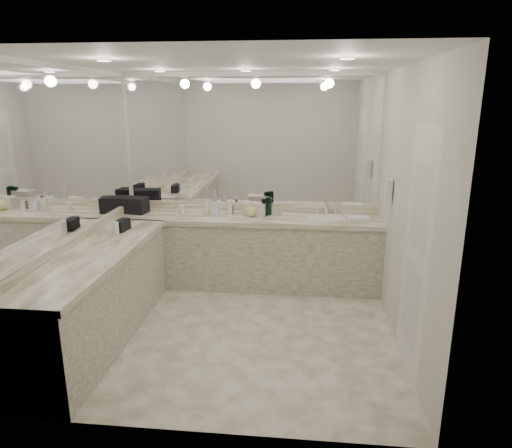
# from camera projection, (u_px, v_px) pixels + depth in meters

# --- Properties ---
(floor) EXTENTS (3.20, 3.20, 0.00)m
(floor) POSITION_uv_depth(u_px,v_px,m) (236.00, 330.00, 4.68)
(floor) COLOR beige
(floor) RESTS_ON ground
(ceiling) EXTENTS (3.20, 3.20, 0.00)m
(ceiling) POSITION_uv_depth(u_px,v_px,m) (232.00, 62.00, 3.99)
(ceiling) COLOR white
(ceiling) RESTS_ON floor
(wall_back) EXTENTS (3.20, 0.02, 2.60)m
(wall_back) POSITION_uv_depth(u_px,v_px,m) (252.00, 180.00, 5.77)
(wall_back) COLOR beige
(wall_back) RESTS_ON floor
(wall_left) EXTENTS (0.02, 3.00, 2.60)m
(wall_left) POSITION_uv_depth(u_px,v_px,m) (74.00, 203.00, 4.49)
(wall_left) COLOR beige
(wall_left) RESTS_ON floor
(wall_right) EXTENTS (0.02, 3.00, 2.60)m
(wall_right) POSITION_uv_depth(u_px,v_px,m) (407.00, 211.00, 4.18)
(wall_right) COLOR beige
(wall_right) RESTS_ON floor
(vanity_back_base) EXTENTS (3.20, 0.60, 0.84)m
(vanity_back_base) POSITION_uv_depth(u_px,v_px,m) (249.00, 253.00, 5.72)
(vanity_back_base) COLOR beige
(vanity_back_base) RESTS_ON floor
(vanity_back_top) EXTENTS (3.20, 0.64, 0.06)m
(vanity_back_top) POSITION_uv_depth(u_px,v_px,m) (249.00, 219.00, 5.59)
(vanity_back_top) COLOR #F0E5CB
(vanity_back_top) RESTS_ON vanity_back_base
(vanity_left_base) EXTENTS (0.60, 2.40, 0.84)m
(vanity_left_base) POSITION_uv_depth(u_px,v_px,m) (98.00, 299.00, 4.41)
(vanity_left_base) COLOR beige
(vanity_left_base) RESTS_ON floor
(vanity_left_top) EXTENTS (0.64, 2.42, 0.06)m
(vanity_left_top) POSITION_uv_depth(u_px,v_px,m) (94.00, 255.00, 4.29)
(vanity_left_top) COLOR #F0E5CB
(vanity_left_top) RESTS_ON vanity_left_base
(backsplash_back) EXTENTS (3.20, 0.04, 0.10)m
(backsplash_back) POSITION_uv_depth(u_px,v_px,m) (252.00, 207.00, 5.85)
(backsplash_back) COLOR #F0E5CB
(backsplash_back) RESTS_ON vanity_back_top
(backsplash_left) EXTENTS (0.04, 3.00, 0.10)m
(backsplash_left) POSITION_uv_depth(u_px,v_px,m) (79.00, 237.00, 4.58)
(backsplash_left) COLOR #F0E5CB
(backsplash_left) RESTS_ON vanity_left_top
(mirror_back) EXTENTS (3.12, 0.01, 1.55)m
(mirror_back) POSITION_uv_depth(u_px,v_px,m) (251.00, 142.00, 5.63)
(mirror_back) COLOR white
(mirror_back) RESTS_ON wall_back
(mirror_left) EXTENTS (0.01, 2.92, 1.55)m
(mirror_left) POSITION_uv_depth(u_px,v_px,m) (70.00, 154.00, 4.36)
(mirror_left) COLOR white
(mirror_left) RESTS_ON wall_left
(sink) EXTENTS (0.44, 0.44, 0.03)m
(sink) POSITION_uv_depth(u_px,v_px,m) (327.00, 218.00, 5.50)
(sink) COLOR white
(sink) RESTS_ON vanity_back_top
(faucet) EXTENTS (0.24, 0.16, 0.14)m
(faucet) POSITION_uv_depth(u_px,v_px,m) (327.00, 208.00, 5.68)
(faucet) COLOR silver
(faucet) RESTS_ON vanity_back_top
(wall_phone) EXTENTS (0.06, 0.10, 0.24)m
(wall_phone) POSITION_uv_depth(u_px,v_px,m) (389.00, 190.00, 4.84)
(wall_phone) COLOR white
(wall_phone) RESTS_ON wall_right
(door) EXTENTS (0.02, 0.82, 2.10)m
(door) POSITION_uv_depth(u_px,v_px,m) (415.00, 254.00, 3.76)
(door) COLOR white
(door) RESTS_ON wall_right
(black_toiletry_bag) EXTENTS (0.37, 0.27, 0.20)m
(black_toiletry_bag) POSITION_uv_depth(u_px,v_px,m) (133.00, 205.00, 5.73)
(black_toiletry_bag) COLOR black
(black_toiletry_bag) RESTS_ON vanity_back_top
(black_bag_spill) EXTENTS (0.12, 0.22, 0.12)m
(black_bag_spill) POSITION_uv_depth(u_px,v_px,m) (122.00, 225.00, 4.96)
(black_bag_spill) COLOR black
(black_bag_spill) RESTS_ON vanity_left_top
(cream_cosmetic_case) EXTENTS (0.30, 0.21, 0.16)m
(cream_cosmetic_case) POSITION_uv_depth(u_px,v_px,m) (255.00, 209.00, 5.62)
(cream_cosmetic_case) COLOR beige
(cream_cosmetic_case) RESTS_ON vanity_back_top
(hand_towel) EXTENTS (0.27, 0.20, 0.04)m
(hand_towel) POSITION_uv_depth(u_px,v_px,m) (359.00, 219.00, 5.39)
(hand_towel) COLOR white
(hand_towel) RESTS_ON vanity_back_top
(lotion_left) EXTENTS (0.06, 0.06, 0.14)m
(lotion_left) POSITION_uv_depth(u_px,v_px,m) (116.00, 229.00, 4.79)
(lotion_left) COLOR white
(lotion_left) RESTS_ON vanity_left_top
(soap_bottle_a) EXTENTS (0.08, 0.08, 0.19)m
(soap_bottle_a) POSITION_uv_depth(u_px,v_px,m) (207.00, 207.00, 5.64)
(soap_bottle_a) COLOR silver
(soap_bottle_a) RESTS_ON vanity_back_top
(soap_bottle_b) EXTENTS (0.08, 0.09, 0.17)m
(soap_bottle_b) POSITION_uv_depth(u_px,v_px,m) (216.00, 208.00, 5.61)
(soap_bottle_b) COLOR silver
(soap_bottle_b) RESTS_ON vanity_back_top
(soap_bottle_c) EXTENTS (0.17, 0.17, 0.19)m
(soap_bottle_c) POSITION_uv_depth(u_px,v_px,m) (251.00, 209.00, 5.55)
(soap_bottle_c) COLOR #D5CD76
(soap_bottle_c) RESTS_ON vanity_back_top
(green_bottle_0) EXTENTS (0.07, 0.07, 0.21)m
(green_bottle_0) POSITION_uv_depth(u_px,v_px,m) (265.00, 207.00, 5.61)
(green_bottle_0) COLOR #10432A
(green_bottle_0) RESTS_ON vanity_back_top
(green_bottle_1) EXTENTS (0.07, 0.07, 0.20)m
(green_bottle_1) POSITION_uv_depth(u_px,v_px,m) (265.00, 208.00, 5.58)
(green_bottle_1) COLOR #10432A
(green_bottle_1) RESTS_ON vanity_back_top
(green_bottle_2) EXTENTS (0.06, 0.06, 0.22)m
(green_bottle_2) POSITION_uv_depth(u_px,v_px,m) (268.00, 206.00, 5.62)
(green_bottle_2) COLOR #10432A
(green_bottle_2) RESTS_ON vanity_back_top
(green_bottle_3) EXTENTS (0.07, 0.07, 0.21)m
(green_bottle_3) POSITION_uv_depth(u_px,v_px,m) (269.00, 206.00, 5.65)
(green_bottle_3) COLOR #10432A
(green_bottle_3) RESTS_ON vanity_back_top
(green_bottle_4) EXTENTS (0.07, 0.07, 0.20)m
(green_bottle_4) POSITION_uv_depth(u_px,v_px,m) (264.00, 207.00, 5.63)
(green_bottle_4) COLOR #10432A
(green_bottle_4) RESTS_ON vanity_back_top
(amenity_bottle_0) EXTENTS (0.04, 0.04, 0.10)m
(amenity_bottle_0) POSITION_uv_depth(u_px,v_px,m) (232.00, 210.00, 5.70)
(amenity_bottle_0) COLOR #3F3F4C
(amenity_bottle_0) RESTS_ON vanity_back_top
(amenity_bottle_1) EXTENTS (0.05, 0.05, 0.10)m
(amenity_bottle_1) POSITION_uv_depth(u_px,v_px,m) (265.00, 210.00, 5.67)
(amenity_bottle_1) COLOR white
(amenity_bottle_1) RESTS_ON vanity_back_top
(amenity_bottle_2) EXTENTS (0.04, 0.04, 0.15)m
(amenity_bottle_2) POSITION_uv_depth(u_px,v_px,m) (268.00, 209.00, 5.64)
(amenity_bottle_2) COLOR silver
(amenity_bottle_2) RESTS_ON vanity_back_top
(amenity_bottle_3) EXTENTS (0.05, 0.05, 0.06)m
(amenity_bottle_3) POSITION_uv_depth(u_px,v_px,m) (280.00, 212.00, 5.63)
(amenity_bottle_3) COLOR silver
(amenity_bottle_3) RESTS_ON vanity_back_top
(amenity_bottle_4) EXTENTS (0.04, 0.04, 0.12)m
(amenity_bottle_4) POSITION_uv_depth(u_px,v_px,m) (231.00, 210.00, 5.62)
(amenity_bottle_4) COLOR white
(amenity_bottle_4) RESTS_ON vanity_back_top
(amenity_bottle_5) EXTENTS (0.05, 0.05, 0.14)m
(amenity_bottle_5) POSITION_uv_depth(u_px,v_px,m) (255.00, 210.00, 5.58)
(amenity_bottle_5) COLOR #F2D84C
(amenity_bottle_5) RESTS_ON vanity_back_top
(amenity_bottle_6) EXTENTS (0.06, 0.06, 0.11)m
(amenity_bottle_6) POSITION_uv_depth(u_px,v_px,m) (181.00, 209.00, 5.69)
(amenity_bottle_6) COLOR white
(amenity_bottle_6) RESTS_ON vanity_back_top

